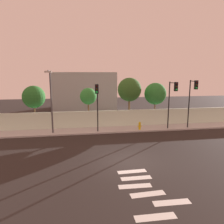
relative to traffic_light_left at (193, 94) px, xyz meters
The scene contains 14 objects.
ground_plane 11.61m from the traffic_light_left, 141.20° to the right, with size 80.00×80.00×0.00m, color black.
sidewalk 9.44m from the traffic_light_left, behind, with size 36.00×2.40×0.15m, color #B4B4B4.
perimeter_wall 9.37m from the traffic_light_left, 162.78° to the left, with size 36.00×0.18×1.80m, color silver.
crosswalk_marking 14.10m from the traffic_light_left, 129.04° to the right, with size 3.13×4.72×0.01m.
traffic_light_left is the anchor object (origin of this frame).
traffic_light_center 9.97m from the traffic_light_left, behind, with size 0.37×1.08×4.85m.
traffic_light_right 2.23m from the traffic_light_left, behind, with size 0.35×1.58×5.03m.
street_lamp_curbside 14.41m from the traffic_light_left, behind, with size 0.61×2.11×6.15m.
fire_hydrant 6.42m from the traffic_light_left, behind, with size 0.44×0.26×0.83m.
roadside_tree_leftmost 17.14m from the traffic_light_left, 166.21° to the left, with size 2.50×2.50×4.72m.
roadside_tree_midleft 11.40m from the traffic_light_left, 158.98° to the left, with size 1.93×1.93×4.40m.
roadside_tree_midright 7.06m from the traffic_light_left, 144.62° to the left, with size 2.81×2.81×5.55m.
roadside_tree_rightmost 4.80m from the traffic_light_left, 121.56° to the left, with size 2.65×2.65×4.94m.
low_building_distant 19.82m from the traffic_light_left, 122.84° to the left, with size 10.67×6.00×6.27m, color #A1A1A1.
Camera 1 is at (-3.36, -13.29, 5.94)m, focal length 33.59 mm.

